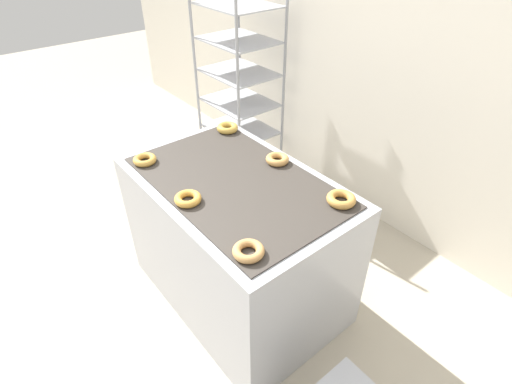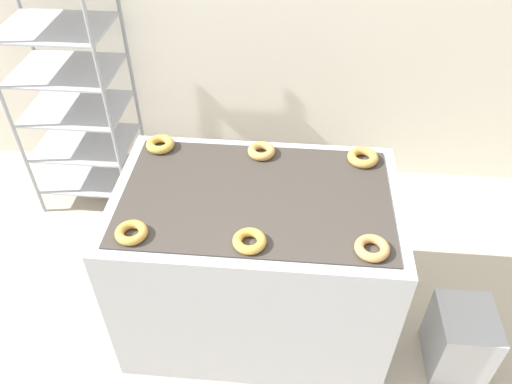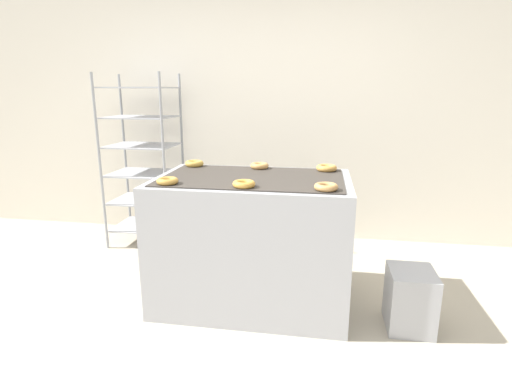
{
  "view_description": "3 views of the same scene",
  "coord_description": "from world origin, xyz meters",
  "px_view_note": "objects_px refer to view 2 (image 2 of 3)",
  "views": [
    {
      "loc": [
        1.51,
        -0.4,
        2.2
      ],
      "look_at": [
        0.0,
        0.84,
        0.79
      ],
      "focal_mm": 28.0,
      "sensor_mm": 36.0,
      "label": 1
    },
    {
      "loc": [
        0.15,
        -1.03,
        2.47
      ],
      "look_at": [
        0.0,
        0.69,
        0.95
      ],
      "focal_mm": 35.0,
      "sensor_mm": 36.0,
      "label": 2
    },
    {
      "loc": [
        0.47,
        -1.99,
        1.51
      ],
      "look_at": [
        0.0,
        0.84,
        0.79
      ],
      "focal_mm": 28.0,
      "sensor_mm": 36.0,
      "label": 3
    }
  ],
  "objects_px": {
    "glaze_bin": "(460,339)",
    "donut_near_center": "(249,241)",
    "fryer_machine": "(256,262)",
    "donut_far_center": "(261,151)",
    "donut_far_left": "(160,144)",
    "donut_far_right": "(363,157)",
    "donut_near_right": "(372,248)",
    "donut_near_left": "(131,233)",
    "baking_rack_cart": "(72,90)"
  },
  "relations": [
    {
      "from": "donut_far_right",
      "to": "donut_near_center",
      "type": "bearing_deg",
      "value": -129.8
    },
    {
      "from": "donut_near_center",
      "to": "donut_near_right",
      "type": "distance_m",
      "value": 0.51
    },
    {
      "from": "baking_rack_cart",
      "to": "donut_far_left",
      "type": "height_order",
      "value": "baking_rack_cart"
    },
    {
      "from": "fryer_machine",
      "to": "donut_far_left",
      "type": "distance_m",
      "value": 0.79
    },
    {
      "from": "glaze_bin",
      "to": "donut_far_center",
      "type": "height_order",
      "value": "donut_far_center"
    },
    {
      "from": "fryer_machine",
      "to": "donut_near_right",
      "type": "relative_size",
      "value": 9.33
    },
    {
      "from": "donut_near_left",
      "to": "glaze_bin",
      "type": "bearing_deg",
      "value": 3.74
    },
    {
      "from": "fryer_machine",
      "to": "donut_far_center",
      "type": "xyz_separation_m",
      "value": [
        -0.0,
        0.32,
        0.49
      ]
    },
    {
      "from": "donut_near_left",
      "to": "donut_far_center",
      "type": "relative_size",
      "value": 0.99
    },
    {
      "from": "fryer_machine",
      "to": "glaze_bin",
      "type": "xyz_separation_m",
      "value": [
        1.07,
        -0.2,
        -0.27
      ]
    },
    {
      "from": "donut_near_left",
      "to": "donut_near_right",
      "type": "xyz_separation_m",
      "value": [
        1.01,
        0.0,
        0.0
      ]
    },
    {
      "from": "fryer_machine",
      "to": "donut_near_center",
      "type": "distance_m",
      "value": 0.58
    },
    {
      "from": "donut_near_left",
      "to": "donut_far_right",
      "type": "xyz_separation_m",
      "value": [
        1.01,
        0.61,
        0.0
      ]
    },
    {
      "from": "donut_near_left",
      "to": "donut_near_center",
      "type": "xyz_separation_m",
      "value": [
        0.5,
        -0.0,
        0.0
      ]
    },
    {
      "from": "baking_rack_cart",
      "to": "glaze_bin",
      "type": "height_order",
      "value": "baking_rack_cart"
    },
    {
      "from": "fryer_machine",
      "to": "donut_far_center",
      "type": "bearing_deg",
      "value": 90.6
    },
    {
      "from": "donut_near_left",
      "to": "donut_far_center",
      "type": "height_order",
      "value": "donut_far_center"
    },
    {
      "from": "donut_near_center",
      "to": "donut_far_left",
      "type": "height_order",
      "value": "donut_far_left"
    },
    {
      "from": "donut_near_right",
      "to": "donut_far_left",
      "type": "bearing_deg",
      "value": 148.54
    },
    {
      "from": "fryer_machine",
      "to": "donut_near_right",
      "type": "distance_m",
      "value": 0.76
    },
    {
      "from": "donut_near_center",
      "to": "donut_near_right",
      "type": "xyz_separation_m",
      "value": [
        0.51,
        0.0,
        -0.0
      ]
    },
    {
      "from": "donut_near_right",
      "to": "donut_far_left",
      "type": "xyz_separation_m",
      "value": [
        -1.03,
        0.63,
        0.0
      ]
    },
    {
      "from": "glaze_bin",
      "to": "donut_near_center",
      "type": "bearing_deg",
      "value": -174.28
    },
    {
      "from": "donut_near_center",
      "to": "donut_far_center",
      "type": "height_order",
      "value": "donut_far_center"
    },
    {
      "from": "donut_far_left",
      "to": "donut_near_center",
      "type": "bearing_deg",
      "value": -50.47
    },
    {
      "from": "fryer_machine",
      "to": "glaze_bin",
      "type": "bearing_deg",
      "value": -10.57
    },
    {
      "from": "donut_near_right",
      "to": "donut_far_center",
      "type": "relative_size",
      "value": 1.03
    },
    {
      "from": "donut_far_center",
      "to": "donut_near_left",
      "type": "bearing_deg",
      "value": -128.82
    },
    {
      "from": "donut_far_center",
      "to": "fryer_machine",
      "type": "bearing_deg",
      "value": -89.4
    },
    {
      "from": "donut_near_right",
      "to": "donut_far_center",
      "type": "height_order",
      "value": "donut_far_center"
    },
    {
      "from": "donut_far_center",
      "to": "donut_far_right",
      "type": "height_order",
      "value": "donut_far_right"
    },
    {
      "from": "donut_near_center",
      "to": "donut_far_right",
      "type": "height_order",
      "value": "donut_far_right"
    },
    {
      "from": "baking_rack_cart",
      "to": "donut_near_center",
      "type": "relative_size",
      "value": 11.81
    },
    {
      "from": "glaze_bin",
      "to": "baking_rack_cart",
      "type": "bearing_deg",
      "value": 153.05
    },
    {
      "from": "donut_far_center",
      "to": "donut_near_right",
      "type": "bearing_deg",
      "value": -50.76
    },
    {
      "from": "baking_rack_cart",
      "to": "donut_near_center",
      "type": "bearing_deg",
      "value": -45.7
    },
    {
      "from": "baking_rack_cart",
      "to": "donut_near_left",
      "type": "xyz_separation_m",
      "value": [
        0.77,
        -1.3,
        0.1
      ]
    },
    {
      "from": "baking_rack_cart",
      "to": "donut_far_right",
      "type": "xyz_separation_m",
      "value": [
        1.78,
        -0.69,
        0.1
      ]
    },
    {
      "from": "donut_far_right",
      "to": "donut_near_left",
      "type": "bearing_deg",
      "value": -148.92
    },
    {
      "from": "fryer_machine",
      "to": "glaze_bin",
      "type": "relative_size",
      "value": 3.41
    },
    {
      "from": "glaze_bin",
      "to": "donut_near_center",
      "type": "relative_size",
      "value": 2.79
    },
    {
      "from": "donut_near_right",
      "to": "donut_near_center",
      "type": "bearing_deg",
      "value": -179.47
    },
    {
      "from": "donut_near_center",
      "to": "baking_rack_cart",
      "type": "bearing_deg",
      "value": 134.3
    },
    {
      "from": "fryer_machine",
      "to": "glaze_bin",
      "type": "distance_m",
      "value": 1.13
    },
    {
      "from": "fryer_machine",
      "to": "baking_rack_cart",
      "type": "relative_size",
      "value": 0.8
    },
    {
      "from": "glaze_bin",
      "to": "donut_far_left",
      "type": "xyz_separation_m",
      "value": [
        -1.6,
        0.53,
        0.76
      ]
    },
    {
      "from": "baking_rack_cart",
      "to": "donut_far_left",
      "type": "distance_m",
      "value": 1.01
    },
    {
      "from": "donut_near_left",
      "to": "fryer_machine",
      "type": "bearing_deg",
      "value": 31.17
    },
    {
      "from": "fryer_machine",
      "to": "donut_near_left",
      "type": "relative_size",
      "value": 9.69
    },
    {
      "from": "fryer_machine",
      "to": "glaze_bin",
      "type": "height_order",
      "value": "fryer_machine"
    }
  ]
}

